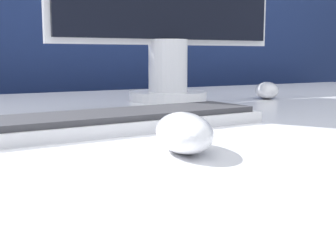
% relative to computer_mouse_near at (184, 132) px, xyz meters
% --- Properties ---
extents(partition_panel, '(5.00, 0.03, 1.31)m').
position_rel_computer_mouse_near_xyz_m(partition_panel, '(0.06, 0.98, -0.10)').
color(partition_panel, navy).
rests_on(partition_panel, ground_plane).
extents(computer_mouse_near, '(0.09, 0.13, 0.04)m').
position_rel_computer_mouse_near_xyz_m(computer_mouse_near, '(0.00, 0.00, 0.00)').
color(computer_mouse_near, white).
rests_on(computer_mouse_near, desk).
extents(keyboard, '(0.42, 0.14, 0.02)m').
position_rel_computer_mouse_near_xyz_m(keyboard, '(-0.00, 0.17, -0.01)').
color(keyboard, silver).
rests_on(keyboard, desk).
extents(computer_mouse_far, '(0.11, 0.11, 0.04)m').
position_rel_computer_mouse_near_xyz_m(computer_mouse_far, '(0.48, 0.43, -0.00)').
color(computer_mouse_far, white).
rests_on(computer_mouse_far, desk).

